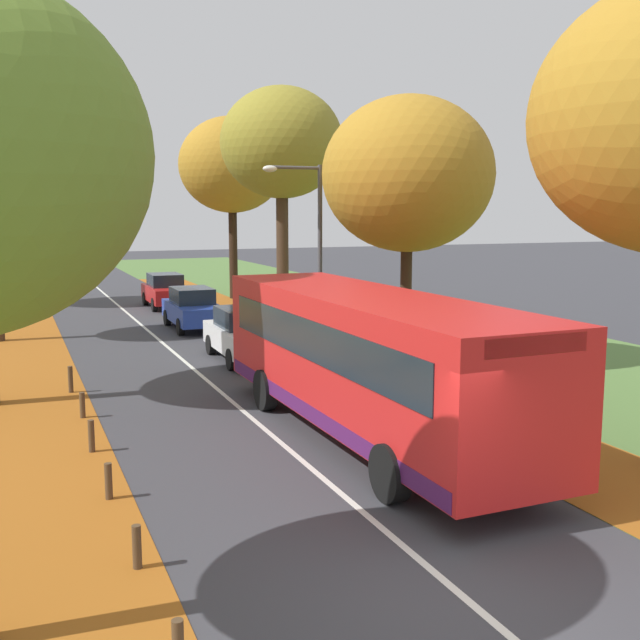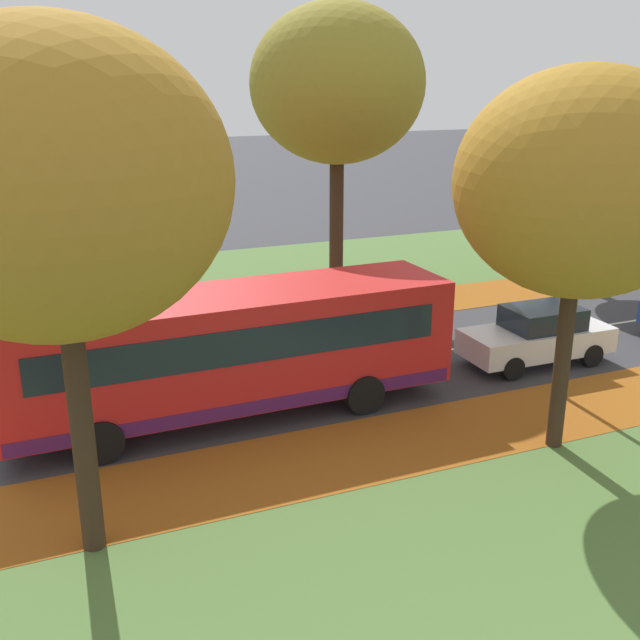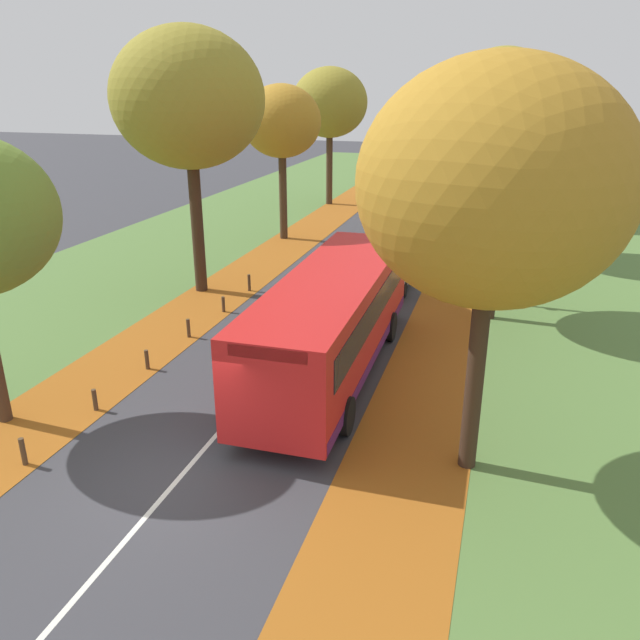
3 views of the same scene
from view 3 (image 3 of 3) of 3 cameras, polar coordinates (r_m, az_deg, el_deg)
The scene contains 24 objects.
ground_plane at distance 14.06m, azimuth -13.15°, elevation -14.34°, with size 160.00×160.00×0.00m, color #38383D.
grass_verge_left at distance 34.45m, azimuth -10.32°, elevation 7.22°, with size 12.00×90.00×0.01m, color #517538.
leaf_litter_left at distance 27.30m, azimuth -7.29°, elevation 3.78°, with size 2.80×60.00×0.00m, color #9E5619.
grass_verge_right at distance 30.97m, azimuth 21.85°, elevation 4.49°, with size 12.00×90.00×0.01m, color #517538.
leaf_litter_right at distance 25.13m, azimuth 12.31°, elevation 1.94°, with size 2.80×60.00×0.00m, color #9E5619.
road_centre_line at distance 31.44m, azimuth 4.92°, elevation 6.16°, with size 0.12×80.00×0.01m, color silver.
tree_left_near at distance 24.78m, azimuth -11.95°, elevation 19.12°, with size 5.66×5.66×9.96m.
tree_left_mid at distance 33.46m, azimuth -3.54°, elevation 17.60°, with size 4.07×4.07×7.93m.
tree_left_far at distance 43.59m, azimuth 0.89°, elevation 19.22°, with size 5.00×5.00×8.95m.
tree_right_nearest at distance 12.42m, azimuth 15.62°, elevation 11.82°, with size 5.24×5.24×8.56m.
tree_right_near at distance 22.10m, azimuth 16.65°, elevation 14.05°, with size 5.00×5.00×7.92m.
tree_right_mid at distance 31.25m, azimuth 16.27°, elevation 18.80°, with size 4.89×4.89×9.49m.
tree_right_far at distance 40.82m, azimuth 17.62°, elevation 18.58°, with size 5.49×5.49×9.44m.
bollard_nearest at distance 15.56m, azimuth -25.50°, elevation -10.81°, with size 0.12×0.12×0.67m, color #4C3823.
bollard_second at distance 17.26m, azimuth -19.89°, elevation -6.89°, with size 0.12×0.12×0.60m, color #4C3823.
bollard_third at distance 19.16m, azimuth -15.54°, elevation -3.52°, with size 0.12×0.12×0.61m, color #4C3823.
bollard_fourth at distance 21.19m, azimuth -11.94°, elevation -0.74°, with size 0.12×0.12×0.64m, color #4C3823.
bollard_fifth at distance 23.31m, azimuth -8.83°, elevation 1.42°, with size 0.12×0.12×0.59m, color #4C3823.
bollard_sixth at distance 25.54m, azimuth -6.49°, elevation 3.40°, with size 0.12×0.12×0.70m, color #4C3823.
streetlamp_right at distance 24.38m, azimuth 10.80°, elevation 10.54°, with size 1.89×0.28×6.00m.
bus at distance 17.74m, azimuth 1.17°, elevation 0.18°, with size 2.75×10.43×2.98m.
car_white_lead at distance 26.13m, azimuth 6.54°, elevation 4.87°, with size 1.84×4.23×1.62m.
car_blue_following at distance 32.56m, azimuth 8.61°, elevation 7.99°, with size 1.81×4.21×1.62m.
car_red_third_in_line at distance 39.32m, azimuth 10.62°, elevation 10.09°, with size 1.82×4.22×1.62m.
Camera 3 is at (6.19, -9.77, 8.00)m, focal length 35.00 mm.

